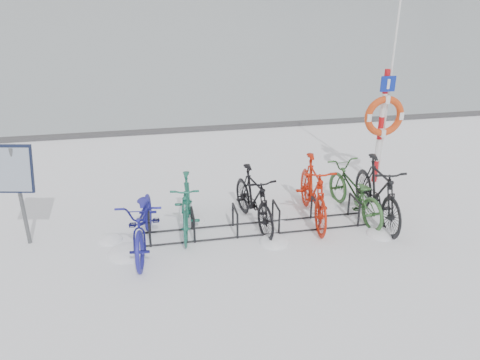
% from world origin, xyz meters
% --- Properties ---
extents(ground, '(900.00, 900.00, 0.00)m').
position_xyz_m(ground, '(0.00, 0.00, 0.00)').
color(ground, white).
rests_on(ground, ground).
extents(quay_edge, '(400.00, 0.25, 0.10)m').
position_xyz_m(quay_edge, '(0.00, 5.90, 0.05)').
color(quay_edge, '#3F3F42').
rests_on(quay_edge, ground).
extents(bike_rack, '(4.00, 0.48, 0.46)m').
position_xyz_m(bike_rack, '(0.00, 0.00, 0.18)').
color(bike_rack, black).
rests_on(bike_rack, ground).
extents(info_board, '(0.60, 0.33, 1.71)m').
position_xyz_m(info_board, '(-3.76, 0.26, 1.23)').
color(info_board, '#595B5E').
rests_on(info_board, ground).
extents(lifebuoy_station, '(0.84, 0.23, 4.35)m').
position_xyz_m(lifebuoy_station, '(2.98, 1.52, 1.46)').
color(lifebuoy_station, '#B60E13').
rests_on(lifebuoy_station, ground).
extents(bike_0, '(0.86, 1.99, 1.01)m').
position_xyz_m(bike_0, '(-1.87, -0.19, 0.51)').
color(bike_0, navy).
rests_on(bike_0, ground).
extents(bike_1, '(0.67, 1.70, 0.99)m').
position_xyz_m(bike_1, '(-1.16, 0.26, 0.50)').
color(bike_1, '#1B634F').
rests_on(bike_1, ground).
extents(bike_2, '(0.77, 1.81, 1.05)m').
position_xyz_m(bike_2, '(0.01, 0.24, 0.53)').
color(bike_2, black).
rests_on(bike_2, ground).
extents(bike_3, '(0.74, 1.98, 1.16)m').
position_xyz_m(bike_3, '(1.10, 0.24, 0.58)').
color(bike_3, '#BB1D09').
rests_on(bike_3, ground).
extents(bike_4, '(0.88, 1.88, 0.95)m').
position_xyz_m(bike_4, '(1.90, 0.26, 0.48)').
color(bike_4, '#315F2D').
rests_on(bike_4, ground).
extents(bike_5, '(0.62, 1.95, 1.16)m').
position_xyz_m(bike_5, '(2.21, -0.01, 0.58)').
color(bike_5, black).
rests_on(bike_5, ground).
extents(snow_drifts, '(4.99, 1.73, 0.22)m').
position_xyz_m(snow_drifts, '(-0.28, -0.05, 0.00)').
color(snow_drifts, white).
rests_on(snow_drifts, ground).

